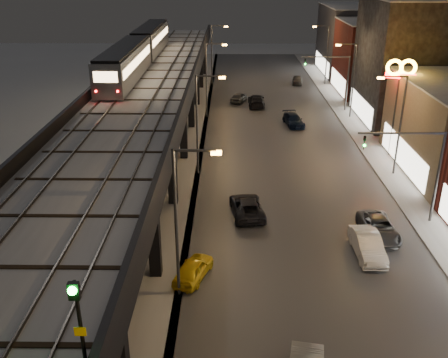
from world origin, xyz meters
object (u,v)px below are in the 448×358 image
object	(u,v)px
car_onc_white	(293,120)
car_onc_silver	(367,246)
car_onc_dark	(379,228)
car_far_white	(239,97)
subway_train	(139,49)
car_mid_silver	(247,207)
car_mid_dark	(256,101)
rail_signal	(77,308)
car_onc_red	(297,80)
car_taxi	(193,270)

from	to	relation	value
car_onc_white	car_onc_silver	bearing A→B (deg)	-95.63
car_onc_silver	car_onc_dark	xyz separation A→B (m)	(1.42, 2.50, -0.08)
car_onc_white	car_far_white	bearing A→B (deg)	111.46
car_onc_dark	car_far_white	bearing A→B (deg)	102.38
car_far_white	car_onc_dark	bearing A→B (deg)	123.04
subway_train	car_mid_silver	xyz separation A→B (m)	(12.01, -25.91, -7.60)
car_onc_white	car_mid_dark	bearing A→B (deg)	106.09
rail_signal	car_far_white	xyz separation A→B (m)	(5.48, 55.64, -8.07)
car_far_white	car_onc_silver	world-z (taller)	car_onc_silver
subway_train	car_far_white	xyz separation A→B (m)	(11.88, 7.43, -7.63)
subway_train	car_mid_silver	distance (m)	29.55
car_onc_silver	car_onc_white	world-z (taller)	car_onc_silver
car_mid_dark	car_onc_silver	distance (m)	37.20
subway_train	car_far_white	bearing A→B (deg)	32.02
subway_train	car_mid_dark	world-z (taller)	subway_train
subway_train	car_onc_silver	bearing A→B (deg)	-58.02
subway_train	car_onc_dark	bearing A→B (deg)	-53.98
car_onc_dark	rail_signal	bearing A→B (deg)	-129.23
rail_signal	car_onc_dark	xyz separation A→B (m)	(14.70, 19.20, -8.08)
car_far_white	car_onc_red	xyz separation A→B (m)	(9.34, 10.97, -0.01)
car_taxi	car_mid_dark	size ratio (longest dim) A/B	0.73
car_mid_silver	car_onc_silver	distance (m)	9.50
subway_train	car_mid_dark	distance (m)	16.89
car_mid_dark	car_far_white	size ratio (longest dim) A/B	1.31
car_mid_silver	car_far_white	world-z (taller)	car_mid_silver
car_onc_silver	car_onc_dark	size ratio (longest dim) A/B	0.95
car_onc_dark	car_onc_white	distance (m)	25.93
car_taxi	car_mid_silver	world-z (taller)	car_mid_silver
rail_signal	car_onc_silver	xyz separation A→B (m)	(13.28, 16.70, -8.00)
car_taxi	car_far_white	distance (m)	41.77
rail_signal	car_mid_dark	world-z (taller)	rail_signal
car_far_white	car_onc_white	distance (m)	12.37
car_taxi	car_onc_red	size ratio (longest dim) A/B	0.97
car_onc_red	car_mid_dark	bearing A→B (deg)	-111.82
car_taxi	car_onc_silver	size ratio (longest dim) A/B	0.83
rail_signal	car_onc_white	world-z (taller)	rail_signal
car_onc_white	car_onc_red	distance (m)	21.88
car_far_white	car_onc_dark	distance (m)	37.59
car_onc_silver	car_onc_white	distance (m)	28.30
rail_signal	car_mid_silver	xyz separation A→B (m)	(5.61, 22.30, -8.05)
car_onc_red	car_mid_silver	bearing A→B (deg)	-95.27
car_taxi	car_onc_silver	xyz separation A→B (m)	(11.16, 2.70, 0.11)
subway_train	car_onc_silver	size ratio (longest dim) A/B	7.70
rail_signal	car_mid_dark	xyz separation A→B (m)	(7.76, 53.49, -8.00)
rail_signal	car_far_white	bearing A→B (deg)	84.37
car_far_white	car_mid_silver	bearing A→B (deg)	109.08
car_onc_dark	car_mid_silver	bearing A→B (deg)	159.34
car_far_white	car_onc_red	distance (m)	14.41
subway_train	car_onc_dark	xyz separation A→B (m)	(21.10, -29.01, -7.63)
rail_signal	car_onc_red	bearing A→B (deg)	77.46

